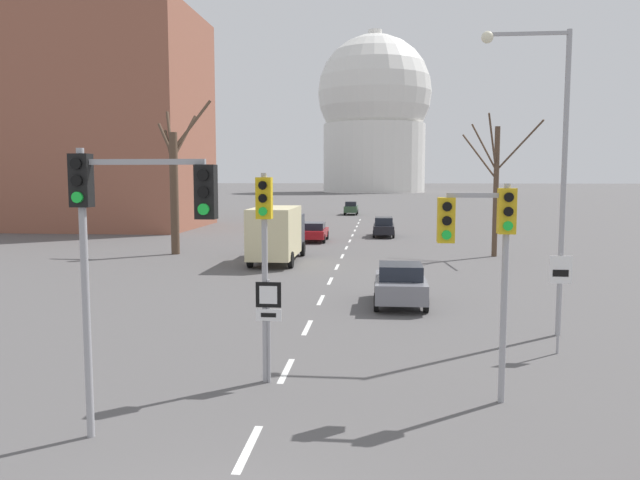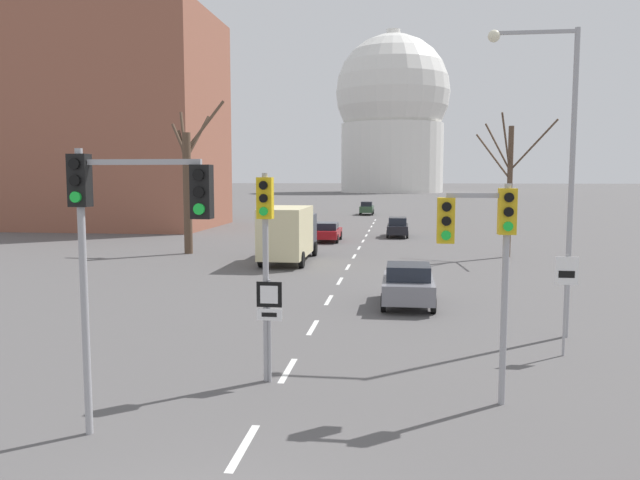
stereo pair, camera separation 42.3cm
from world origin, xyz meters
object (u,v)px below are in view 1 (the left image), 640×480
Objects in this scene: route_sign_post at (269,313)px; sedan_near_left at (351,208)px; sedan_near_right at (314,231)px; sedan_mid_centre at (400,284)px; traffic_signal_near_left at (124,220)px; sedan_far_left at (384,227)px; traffic_signal_centre_tall at (264,237)px; traffic_signal_near_right at (485,238)px; delivery_truck at (277,232)px; street_lamp_right at (549,152)px; speed_limit_sign at (560,286)px.

sedan_near_left is at bearing 91.05° from route_sign_post.
sedan_mid_centre is at bearing -75.79° from sedan_near_right.
sedan_mid_centre is at bearing 67.01° from traffic_signal_near_left.
sedan_near_left is at bearing 87.86° from sedan_near_right.
sedan_near_right is at bearing -141.33° from sedan_far_left.
traffic_signal_centre_tall is 2.01× the size of route_sign_post.
traffic_signal_near_right reaches higher than sedan_far_left.
delivery_truck reaches higher than sedan_far_left.
traffic_signal_near_right is at bearing 20.96° from traffic_signal_near_left.
delivery_truck is at bearing 93.00° from traffic_signal_near_left.
traffic_signal_near_right is 0.52× the size of street_lamp_right.
traffic_signal_centre_tall reaches higher than delivery_truck.
traffic_signal_near_left is 39.86m from sedan_far_left.
sedan_near_left is at bearing 89.31° from traffic_signal_near_left.
sedan_far_left is at bearing 91.14° from sedan_mid_centre.
traffic_signal_centre_tall is 0.69× the size of delivery_truck.
street_lamp_right is at bearing 86.66° from speed_limit_sign.
sedan_far_left reaches higher than sedan_near_right.
sedan_near_right is 0.60× the size of delivery_truck.
traffic_signal_centre_tall is at bearing -110.60° from sedan_mid_centre.
street_lamp_right reaches higher than traffic_signal_near_left.
traffic_signal_centre_tall is at bearing 61.06° from traffic_signal_near_left.
speed_limit_sign is (7.47, 3.15, 0.20)m from route_sign_post.
speed_limit_sign is (7.57, 3.08, -1.57)m from traffic_signal_centre_tall.
speed_limit_sign reaches higher than sedan_near_left.
traffic_signal_centre_tall is at bearing -89.03° from sedan_near_left.
traffic_signal_centre_tall reaches higher than speed_limit_sign.
route_sign_post is 8.11m from speed_limit_sign.
sedan_mid_centre is (5.74, -22.67, 0.08)m from sedan_near_right.
traffic_signal_centre_tall is 10.13m from sedan_mid_centre.
traffic_signal_near_right is 33.56m from sedan_near_right.
sedan_near_left is at bearing 98.05° from speed_limit_sign.
street_lamp_right is 2.17× the size of sedan_far_left.
traffic_signal_near_left is at bearing -138.12° from street_lamp_right.
sedan_near_right is at bearing 108.94° from speed_limit_sign.
traffic_signal_near_left is 35.42m from sedan_near_right.
sedan_mid_centre is at bearing 136.72° from street_lamp_right.
traffic_signal_near_right is 0.66× the size of delivery_truck.
sedan_mid_centre reaches higher than sedan_near_right.
traffic_signal_near_left reaches higher than sedan_far_left.
traffic_signal_near_left is 11.71m from speed_limit_sign.
sedan_near_left is (-1.18, 64.30, -0.83)m from route_sign_post.
sedan_near_right is at bearing 102.40° from traffic_signal_near_right.
traffic_signal_centre_tall is 1.10× the size of sedan_near_left.
traffic_signal_centre_tall is at bearing -85.87° from sedan_near_right.
street_lamp_right is at bearing 34.55° from route_sign_post.
route_sign_post is 0.64× the size of sedan_mid_centre.
street_lamp_right is (7.59, 5.23, 3.92)m from route_sign_post.
delivery_truck is (-2.07, -43.77, 0.85)m from sedan_near_left.
delivery_truck is at bearing 121.66° from speed_limit_sign.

